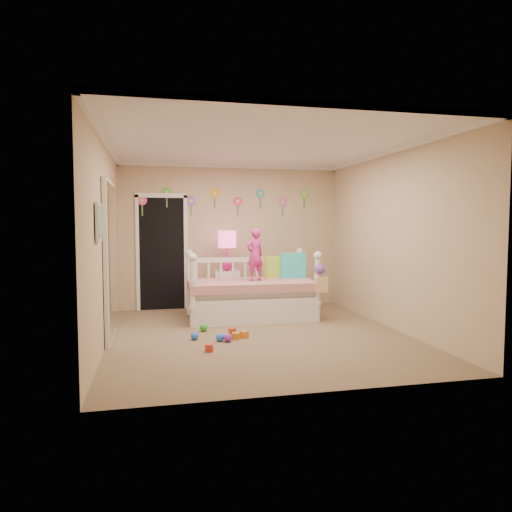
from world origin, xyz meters
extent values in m
cube|color=#7F684C|center=(0.00, 0.00, 0.00)|extent=(4.00, 4.50, 0.01)
cube|color=white|center=(0.00, 0.00, 2.60)|extent=(4.00, 4.50, 0.01)
cube|color=tan|center=(0.00, 2.25, 1.30)|extent=(4.00, 0.01, 2.60)
cube|color=tan|center=(-2.00, 0.00, 1.30)|extent=(0.01, 4.50, 2.60)
cube|color=tan|center=(2.00, 0.00, 1.30)|extent=(0.01, 4.50, 2.60)
cube|color=#29C6CF|center=(0.90, 1.34, 0.83)|extent=(0.43, 0.19, 0.42)
cube|color=#B7E044|center=(0.62, 1.42, 0.80)|extent=(0.40, 0.21, 0.36)
imported|color=#D02F86|center=(0.19, 1.07, 1.04)|extent=(0.36, 0.30, 0.84)
cube|color=white|center=(-0.14, 1.85, 0.35)|extent=(0.46, 0.36, 0.71)
sphere|color=#FA2199|center=(-0.14, 1.85, 0.81)|extent=(0.19, 0.19, 0.19)
cylinder|color=#FA2199|center=(-0.14, 1.85, 1.01)|extent=(0.03, 0.03, 0.40)
cylinder|color=#FF4C8F|center=(-0.14, 1.85, 1.26)|extent=(0.32, 0.32, 0.30)
cube|color=black|center=(-1.25, 2.23, 1.03)|extent=(0.90, 0.04, 2.07)
cube|color=white|center=(-1.96, 0.30, 1.05)|extent=(0.07, 1.30, 2.10)
cube|color=white|center=(-1.97, -0.90, 1.55)|extent=(0.05, 0.34, 0.42)
camera|label=1|loc=(-1.40, -6.14, 1.53)|focal=32.49mm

